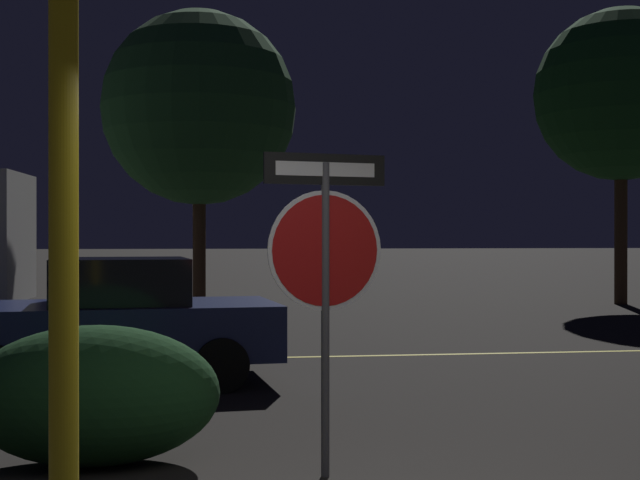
% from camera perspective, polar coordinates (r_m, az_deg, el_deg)
% --- Properties ---
extents(road_center_stripe, '(41.95, 0.12, 0.01)m').
position_cam_1_polar(road_center_stripe, '(12.63, -3.57, -7.53)').
color(road_center_stripe, gold).
rests_on(road_center_stripe, ground_plane).
extents(stop_sign, '(0.89, 0.21, 2.28)m').
position_cam_1_polar(stop_sign, '(6.29, 0.34, -0.63)').
color(stop_sign, '#4C4C51').
rests_on(stop_sign, ground_plane).
extents(yellow_pole_left, '(0.14, 0.14, 3.48)m').
position_cam_1_polar(yellow_pole_left, '(4.29, -16.09, 0.81)').
color(yellow_pole_left, yellow).
rests_on(yellow_pole_left, ground_plane).
extents(hedge_bush_2, '(1.86, 1.08, 1.04)m').
position_cam_1_polar(hedge_bush_2, '(6.91, -14.24, -9.61)').
color(hedge_bush_2, '#19421E').
rests_on(hedge_bush_2, ground_plane).
extents(passing_car_2, '(4.05, 2.27, 1.45)m').
position_cam_1_polar(passing_car_2, '(10.64, -13.18, -5.08)').
color(passing_car_2, navy).
rests_on(passing_car_2, ground_plane).
extents(tree_0, '(4.80, 4.80, 7.29)m').
position_cam_1_polar(tree_0, '(22.41, -7.74, 8.35)').
color(tree_0, '#422D1E').
rests_on(tree_0, ground_plane).
extents(tree_1, '(4.37, 4.37, 7.50)m').
position_cam_1_polar(tree_1, '(24.09, 18.71, 8.77)').
color(tree_1, '#422D1E').
rests_on(tree_1, ground_plane).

